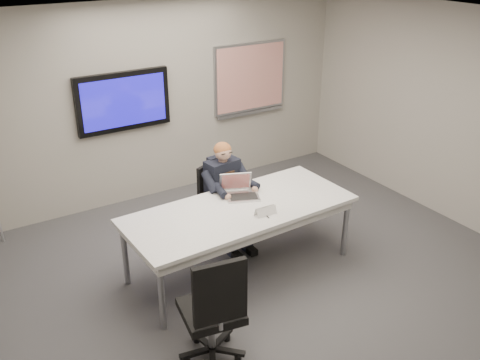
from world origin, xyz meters
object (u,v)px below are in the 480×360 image
office_chair_far (219,215)px  office_chair_near (213,328)px  conference_table (240,215)px  laptop (240,190)px  seated_person (230,206)px

office_chair_far → office_chair_near: (-1.14, -1.88, 0.06)m
conference_table → laptop: size_ratio=5.60×
office_chair_far → seated_person: size_ratio=0.74×
office_chair_far → seated_person: bearing=-110.1°
conference_table → laptop: (0.16, 0.26, 0.16)m
conference_table → office_chair_near: size_ratio=2.24×
seated_person → office_chair_far: bearing=87.0°
office_chair_near → laptop: 1.86m
office_chair_near → office_chair_far: bearing=-111.4°
office_chair_near → laptop: office_chair_near is taller
laptop → office_chair_near: bearing=-107.2°
conference_table → laptop: laptop is taller
conference_table → office_chair_far: size_ratio=2.69×
conference_table → seated_person: (0.18, 0.52, -0.18)m
office_chair_near → conference_table: bearing=-121.3°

